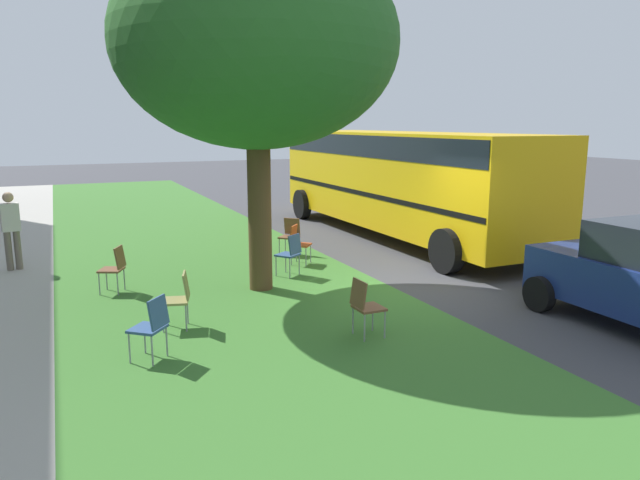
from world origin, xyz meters
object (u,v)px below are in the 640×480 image
Objects in this scene: chair_0 at (290,233)px; pedestrian_0 at (11,228)px; chair_3 at (115,266)px; chair_6 at (365,303)px; chair_5 at (152,323)px; chair_1 at (290,251)px; chair_4 at (180,296)px; chair_2 at (298,241)px; school_bus at (399,174)px; street_tree at (256,44)px.

pedestrian_0 reaches higher than chair_0.
chair_3 and chair_6 have the same top height.
pedestrian_0 is at bearing 17.33° from chair_5.
chair_5 is 6.66m from pedestrian_0.
chair_1 is at bearing -92.93° from chair_3.
chair_1 is 6.04m from pedestrian_0.
chair_0 is 1.00× the size of chair_4.
chair_2 is at bearing -41.40° from chair_5.
chair_2 is 1.00× the size of chair_6.
chair_4 is at bearing 126.14° from school_bus.
chair_0 is at bearing -21.08° from chair_1.
school_bus is (5.15, -7.05, 1.24)m from chair_4.
chair_2 and chair_6 have the same top height.
chair_5 is (-3.59, -0.14, 0.00)m from chair_3.
pedestrian_0 is (1.99, 5.82, 0.41)m from chair_2.
chair_2 is 1.00× the size of chair_5.
school_bus is at bearing -55.85° from street_tree.
chair_4 and chair_6 have the same top height.
street_tree reaches higher than chair_0.
chair_0 is 5.77m from chair_6.
chair_1 is at bearing -43.95° from chair_5.
chair_2 is at bearing -108.89° from pedestrian_0.
school_bus is at bearing -90.33° from pedestrian_0.
chair_3 is 5.05m from chair_6.
chair_2 is (-0.96, 0.19, 0.00)m from chair_0.
street_tree is 7.27× the size of chair_4.
chair_5 and chair_6 have the same top height.
chair_6 is at bearing -143.44° from pedestrian_0.
school_bus is (1.93, -3.80, 1.24)m from chair_2.
chair_6 is (-3.96, -3.14, 0.00)m from chair_3.
chair_0 is 5.41m from chair_4.
chair_3 is at bearing 38.39° from chair_6.
street_tree reaches higher than chair_3.
pedestrian_0 is at bearing 60.98° from chair_1.
pedestrian_0 is at bearing 80.26° from chair_0.
chair_3 is 3.33m from pedestrian_0.
chair_4 is at bearing -163.59° from chair_3.
pedestrian_0 is (2.92, 5.27, 0.41)m from chair_1.
chair_6 is (-4.72, 0.84, 0.00)m from chair_2.
chair_2 is 1.00× the size of chair_3.
chair_2 is 4.79m from chair_6.
chair_3 is 1.00× the size of chair_5.
street_tree is 7.27× the size of chair_3.
chair_5 is (-2.76, 2.43, -3.98)m from street_tree.
chair_6 is at bearing -169.69° from street_tree.
chair_4 is 0.52× the size of pedestrian_0.
pedestrian_0 is (5.20, 2.56, 0.41)m from chair_4.
chair_2 is 4.58m from chair_4.
chair_1 is at bearing 149.89° from chair_2.
chair_6 is at bearing 169.73° from chair_0.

